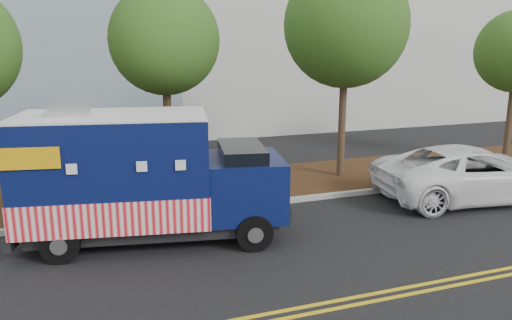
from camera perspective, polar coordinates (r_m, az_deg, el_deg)
name	(u,v)px	position (r m, az deg, el deg)	size (l,w,h in m)	color
ground	(200,231)	(13.28, -6.40, -8.04)	(120.00, 120.00, 0.00)	black
curb	(189,211)	(14.54, -7.69, -5.85)	(120.00, 0.18, 0.15)	#9E9E99
mulch_strip	(175,191)	(16.51, -9.21, -3.57)	(120.00, 4.00, 0.15)	black
centerline_near	(257,316)	(9.42, 0.13, -17.39)	(120.00, 0.10, 0.01)	gold
tree_b	(165,40)	(15.94, -10.41, 13.29)	(3.38, 3.38, 6.58)	#38281C
tree_c	(346,25)	(17.65, 10.23, 14.90)	(4.23, 4.23, 7.50)	#38281C
sign_post	(53,184)	(14.12, -22.16, -2.54)	(0.06, 0.06, 2.40)	#473828
food_truck	(140,181)	(12.46, -13.16, -2.30)	(6.76, 3.49, 3.40)	black
white_car	(472,173)	(16.94, 23.49, -1.40)	(2.79, 6.06, 1.68)	white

